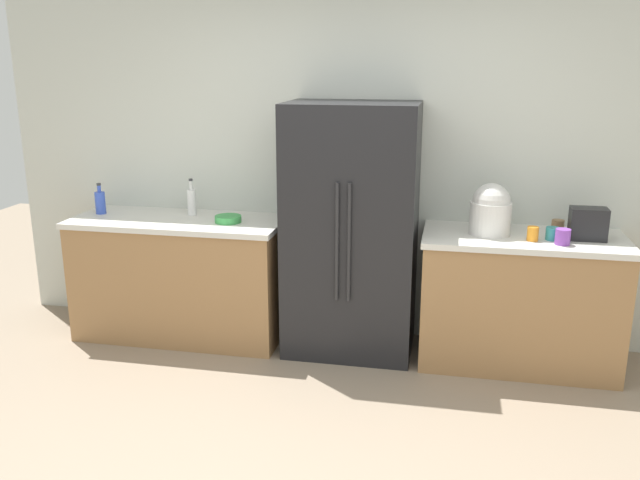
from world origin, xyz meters
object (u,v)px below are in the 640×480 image
(rice_cooker, at_px, (491,210))
(cup_d, at_px, (553,234))
(refrigerator, at_px, (351,231))
(bowl_a, at_px, (228,219))
(toaster, at_px, (588,224))
(cup_a, at_px, (533,234))
(cup_b, at_px, (558,225))
(bottle_a, at_px, (192,201))
(bottle_b, at_px, (100,202))
(cup_c, at_px, (563,237))

(rice_cooker, bearing_deg, cup_d, -10.54)
(refrigerator, bearing_deg, bowl_a, -177.81)
(toaster, relative_size, cup_a, 2.48)
(bowl_a, bearing_deg, cup_d, -0.85)
(cup_d, bearing_deg, cup_a, -160.42)
(refrigerator, height_order, cup_b, refrigerator)
(cup_a, distance_m, cup_b, 0.36)
(rice_cooker, relative_size, bottle_a, 1.24)
(toaster, relative_size, bottle_b, 0.99)
(bottle_a, xyz_separation_m, bottle_b, (-0.70, -0.09, -0.02))
(refrigerator, bearing_deg, bottle_b, 178.96)
(rice_cooker, distance_m, cup_b, 0.51)
(refrigerator, distance_m, cup_a, 1.22)
(cup_d, xyz_separation_m, bowl_a, (-2.22, 0.03, -0.02))
(refrigerator, distance_m, cup_d, 1.34)
(refrigerator, relative_size, cup_a, 19.06)
(bottle_a, bearing_deg, cup_b, 1.33)
(refrigerator, height_order, bottle_b, refrigerator)
(rice_cooker, height_order, cup_d, rice_cooker)
(refrigerator, distance_m, cup_c, 1.40)
(bottle_a, relative_size, cup_d, 3.12)
(bottle_b, distance_m, cup_b, 3.33)
(rice_cooker, xyz_separation_m, cup_d, (0.40, -0.07, -0.12))
(cup_a, relative_size, bowl_a, 0.49)
(toaster, xyz_separation_m, cup_a, (-0.35, -0.10, -0.06))
(cup_d, height_order, bowl_a, cup_d)
(rice_cooker, xyz_separation_m, bottle_b, (-2.87, 0.03, -0.07))
(cup_b, relative_size, bowl_a, 0.44)
(bottle_b, distance_m, cup_a, 3.14)
(refrigerator, height_order, cup_c, refrigerator)
(cup_a, xyz_separation_m, bowl_a, (-2.10, 0.08, -0.02))
(cup_b, xyz_separation_m, cup_d, (-0.07, -0.26, 0.00))
(refrigerator, relative_size, toaster, 7.69)
(rice_cooker, height_order, cup_c, rice_cooker)
(refrigerator, xyz_separation_m, bowl_a, (-0.89, -0.03, 0.05))
(bottle_a, xyz_separation_m, cup_c, (2.61, -0.30, -0.06))
(cup_c, distance_m, cup_d, 0.11)
(bottle_b, xyz_separation_m, bowl_a, (1.04, -0.07, -0.07))
(refrigerator, bearing_deg, cup_c, -6.99)
(bottle_b, height_order, bowl_a, bottle_b)
(toaster, bearing_deg, cup_d, -166.02)
(rice_cooker, distance_m, bottle_b, 2.87)
(bottle_a, distance_m, bowl_a, 0.38)
(toaster, distance_m, bowl_a, 2.45)
(cup_c, bearing_deg, bottle_a, 173.48)
(rice_cooker, xyz_separation_m, cup_b, (0.46, 0.18, -0.13))
(rice_cooker, height_order, cup_b, rice_cooker)
(bottle_a, bearing_deg, cup_c, -6.52)
(cup_a, bearing_deg, cup_d, 19.58)
(cup_d, bearing_deg, bottle_b, 178.22)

